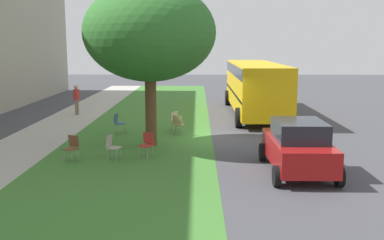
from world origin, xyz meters
name	(u,v)px	position (x,y,z in m)	size (l,w,h in m)	color
ground	(217,139)	(0.00, 0.00, 0.00)	(80.00, 80.00, 0.00)	#424247
grass_verge	(141,138)	(0.00, 3.20, 0.00)	(48.00, 6.00, 0.01)	#3D752D
sidewalk_strip	(37,138)	(0.00, 7.60, 0.00)	(48.00, 2.80, 0.01)	#ADA89E
street_tree	(150,33)	(-1.23, 2.63, 4.35)	(5.03, 5.03, 6.23)	brown
chair_0	(72,146)	(-3.68, 5.08, 0.52)	(0.55, 0.54, 0.88)	brown
chair_1	(112,145)	(-3.54, 3.73, 0.52)	(0.50, 0.51, 0.88)	#ADA393
chair_2	(176,120)	(1.72, 1.81, 0.52)	(0.59, 0.59, 0.88)	#ADA393
chair_3	(118,122)	(1.17, 4.35, 0.52)	(0.49, 0.49, 0.88)	#335184
chair_4	(178,123)	(0.82, 1.67, 0.52)	(0.51, 0.50, 0.88)	olive
chair_5	(147,143)	(-3.18, 2.59, 0.52)	(0.56, 0.55, 0.88)	#B7332D
parked_car	(298,146)	(-4.99, -2.27, 0.84)	(3.70, 1.92, 1.65)	maroon
school_bus	(255,83)	(6.56, -2.40, 1.76)	(10.40, 2.80, 2.88)	yellow
pedestrian_1	(76,98)	(6.36, 7.61, 0.93)	(0.39, 0.26, 1.69)	#726659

